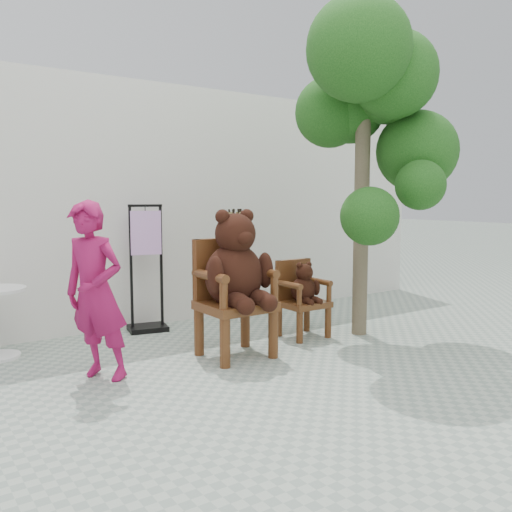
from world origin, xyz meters
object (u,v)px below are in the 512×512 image
at_px(chair_small, 302,291).
at_px(tree, 374,99).
at_px(stool_bucket, 237,271).
at_px(person, 96,293).
at_px(display_stand, 147,283).
at_px(chair_big, 235,274).

distance_m(chair_small, tree, 2.27).
distance_m(chair_small, stool_bucket, 1.16).
xyz_separation_m(person, display_stand, (1.09, 1.47, -0.20)).
xyz_separation_m(chair_big, chair_small, (1.06, 0.23, -0.31)).
distance_m(person, display_stand, 1.84).
xyz_separation_m(display_stand, stool_bucket, (1.20, -0.11, 0.06)).
height_order(chair_big, chair_small, chair_big).
bearing_deg(tree, person, 174.74).
distance_m(chair_big, stool_bucket, 1.66).
bearing_deg(stool_bucket, chair_big, -123.21).
distance_m(person, tree, 3.58).
distance_m(chair_big, person, 1.39).
bearing_deg(chair_big, stool_bucket, 56.79).
bearing_deg(stool_bucket, person, -149.36).
height_order(chair_big, display_stand, display_stand).
xyz_separation_m(chair_big, person, (-1.39, 0.02, -0.05)).
bearing_deg(chair_big, display_stand, 101.41).
bearing_deg(person, tree, 50.56).
height_order(chair_small, person, person).
relative_size(chair_small, stool_bucket, 0.60).
bearing_deg(person, stool_bucket, 86.46).
bearing_deg(display_stand, stool_bucket, 6.21).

